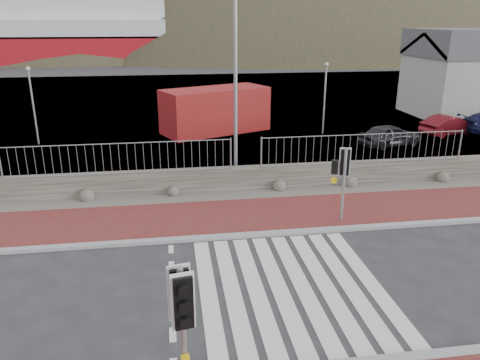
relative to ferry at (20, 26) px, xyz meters
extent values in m
plane|color=#28282B|center=(24.65, -67.90, -5.36)|extent=(220.00, 220.00, 0.00)
cube|color=maroon|center=(24.65, -63.40, -5.32)|extent=(40.00, 3.00, 0.08)
cube|color=gray|center=(24.65, -64.90, -5.31)|extent=(40.00, 0.25, 0.12)
cube|color=silver|center=(22.55, -67.90, -5.36)|extent=(0.42, 5.60, 0.01)
cube|color=silver|center=(23.15, -67.90, -5.36)|extent=(0.42, 5.60, 0.01)
cube|color=silver|center=(23.75, -67.90, -5.36)|extent=(0.42, 5.60, 0.01)
cube|color=silver|center=(24.35, -67.90, -5.36)|extent=(0.42, 5.60, 0.01)
cube|color=silver|center=(24.95, -67.90, -5.36)|extent=(0.42, 5.60, 0.01)
cube|color=silver|center=(25.55, -67.90, -5.36)|extent=(0.42, 5.60, 0.01)
cube|color=silver|center=(26.15, -67.90, -5.36)|extent=(0.42, 5.60, 0.01)
cube|color=silver|center=(26.75, -67.90, -5.36)|extent=(0.42, 5.60, 0.01)
cube|color=#59544C|center=(24.65, -61.40, -5.33)|extent=(40.00, 1.50, 0.06)
cube|color=#433E37|center=(24.65, -60.60, -4.91)|extent=(40.00, 0.60, 0.90)
cylinder|color=gray|center=(19.85, -60.75, -3.26)|extent=(8.40, 0.04, 0.04)
cylinder|color=gray|center=(15.65, -60.75, -3.86)|extent=(0.07, 0.07, 1.20)
cylinder|color=gray|center=(24.05, -60.75, -3.86)|extent=(0.07, 0.07, 1.20)
cylinder|color=gray|center=(29.45, -60.75, -3.26)|extent=(8.40, 0.04, 0.04)
cylinder|color=gray|center=(25.25, -60.75, -3.86)|extent=(0.07, 0.07, 1.20)
cylinder|color=gray|center=(33.65, -60.75, -3.86)|extent=(0.07, 0.07, 1.20)
cube|color=#4C4C4F|center=(24.65, -40.00, -5.36)|extent=(120.00, 40.00, 0.50)
cube|color=#3F4C54|center=(24.65, -5.00, -5.36)|extent=(220.00, 50.00, 0.05)
cube|color=maroon|center=(-3.35, 0.00, -3.36)|extent=(50.00, 16.00, 4.00)
cube|color=silver|center=(6.65, 0.00, 3.64)|extent=(30.00, 12.00, 6.00)
ellipsoid|color=#2A321E|center=(9.65, 20.00, -25.36)|extent=(106.40, 68.40, 76.00)
ellipsoid|color=#2A321E|center=(54.65, 20.00, -31.36)|extent=(140.00, 90.00, 100.00)
cylinder|color=gray|center=(21.86, -71.36, -3.99)|extent=(0.11, 0.11, 2.74)
cube|color=gold|center=(21.86, -71.36, -4.33)|extent=(0.15, 0.10, 0.22)
cube|color=black|center=(21.86, -71.36, -3.16)|extent=(0.43, 0.30, 1.03)
sphere|color=#0CE53F|center=(21.86, -71.36, -3.45)|extent=(0.15, 0.15, 0.15)
cylinder|color=gray|center=(27.31, -64.26, -4.07)|extent=(0.10, 0.10, 2.57)
cube|color=gold|center=(27.31, -64.26, -4.40)|extent=(0.14, 0.10, 0.20)
cube|color=black|center=(27.31, -64.26, -3.29)|extent=(0.41, 0.31, 0.97)
sphere|color=#0CE53F|center=(27.31, -64.26, -3.57)|extent=(0.14, 0.14, 0.14)
cube|color=black|center=(27.00, -64.18, -3.43)|extent=(0.23, 0.19, 0.46)
cylinder|color=gray|center=(24.38, -59.80, -1.07)|extent=(0.15, 0.15, 8.59)
cube|color=maroon|center=(24.46, -50.47, -4.07)|extent=(6.72, 4.85, 2.59)
imported|color=black|center=(33.33, -55.14, -4.78)|extent=(3.67, 2.22, 1.17)
imported|color=#540C12|center=(37.82, -53.28, -4.79)|extent=(3.69, 2.22, 1.15)
camera|label=1|loc=(21.85, -77.97, 1.13)|focal=35.00mm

